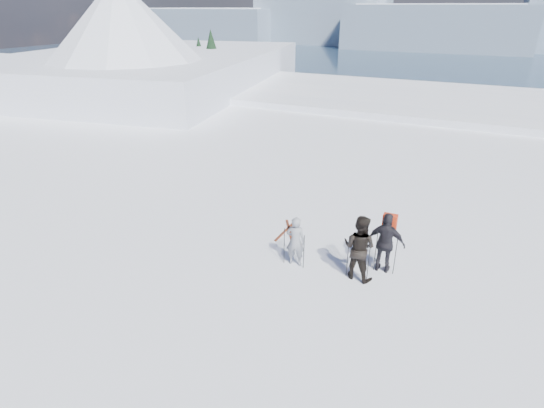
{
  "coord_description": "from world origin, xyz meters",
  "views": [
    {
      "loc": [
        2.82,
        -7.47,
        7.26
      ],
      "look_at": [
        -2.11,
        3.0,
        1.83
      ],
      "focal_mm": 28.0,
      "sensor_mm": 36.0,
      "label": 1
    }
  ],
  "objects": [
    {
      "name": "ski_poles",
      "position": [
        0.28,
        3.12,
        0.64
      ],
      "size": [
        3.21,
        0.86,
        1.34
      ],
      "color": "black",
      "rests_on": "ground"
    },
    {
      "name": "skier_dark",
      "position": [
        0.63,
        3.02,
        1.0
      ],
      "size": [
        1.08,
        0.91,
        2.0
      ],
      "primitive_type": "imported",
      "rotation": [
        0.0,
        0.0,
        2.97
      ],
      "color": "black",
      "rests_on": "ground"
    },
    {
      "name": "backpack",
      "position": [
        1.26,
        3.93,
        2.21
      ],
      "size": [
        0.41,
        0.23,
        0.62
      ],
      "primitive_type": "cube",
      "rotation": [
        0.0,
        0.0,
        3.14
      ],
      "color": "red",
      "rests_on": "skier_pack"
    },
    {
      "name": "skier_pack",
      "position": [
        1.26,
        3.68,
        0.95
      ],
      "size": [
        1.11,
        0.47,
        1.9
      ],
      "primitive_type": "imported",
      "rotation": [
        0.0,
        0.0,
        3.14
      ],
      "color": "black",
      "rests_on": "ground"
    },
    {
      "name": "near_ridge",
      "position": [
        -26.56,
        29.34,
        -3.48
      ],
      "size": [
        31.37,
        35.68,
        25.62
      ],
      "color": "white",
      "rests_on": "ground"
    },
    {
      "name": "skier_grey",
      "position": [
        -1.27,
        2.89,
        0.81
      ],
      "size": [
        0.63,
        0.45,
        1.61
      ],
      "primitive_type": "imported",
      "rotation": [
        0.0,
        0.0,
        3.26
      ],
      "color": "gray",
      "rests_on": "ground"
    },
    {
      "name": "far_mountain_range",
      "position": [
        29.6,
        454.78,
        -7.19
      ],
      "size": [
        770.0,
        110.0,
        53.0
      ],
      "color": "slate",
      "rests_on": "ground"
    },
    {
      "name": "skis_loose",
      "position": [
        -2.3,
        4.72,
        0.01
      ],
      "size": [
        0.92,
        1.7,
        0.03
      ],
      "color": "black",
      "rests_on": "ground"
    },
    {
      "name": "lake_basin",
      "position": [
        0.0,
        30.0,
        -6.5
      ],
      "size": [
        820.0,
        820.0,
        71.62
      ],
      "color": "white",
      "rests_on": "ground"
    }
  ]
}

